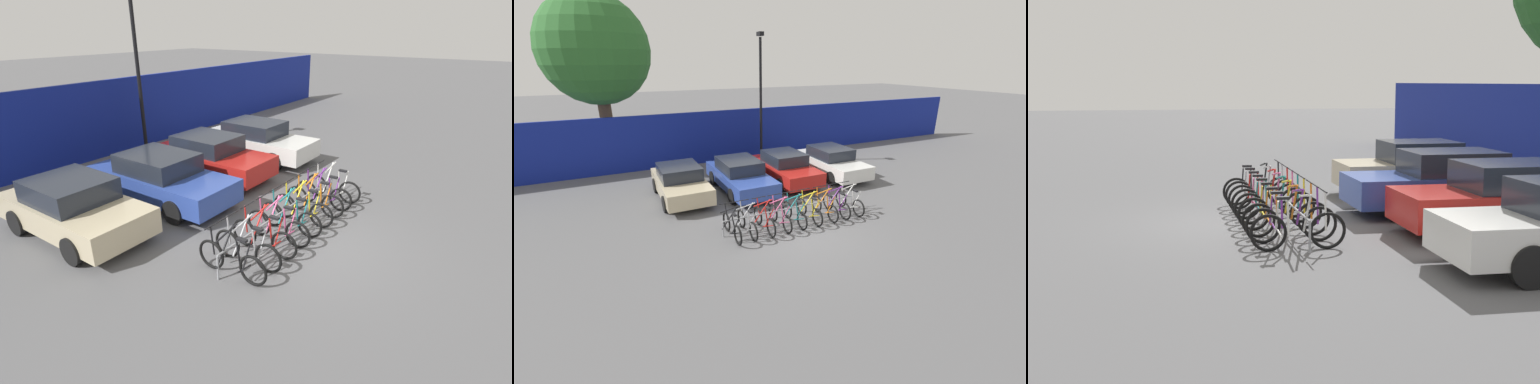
% 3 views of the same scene
% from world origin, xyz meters
% --- Properties ---
extents(ground_plane, '(120.00, 120.00, 0.00)m').
position_xyz_m(ground_plane, '(0.00, 0.00, 0.00)').
color(ground_plane, '#59595B').
extents(bike_rack, '(5.28, 0.04, 0.57)m').
position_xyz_m(bike_rack, '(0.25, 0.68, 0.50)').
color(bike_rack, gray).
rests_on(bike_rack, ground).
extents(bicycle_black, '(0.68, 1.71, 1.05)m').
position_xyz_m(bicycle_black, '(-2.12, 0.53, 0.38)').
color(bicycle_black, black).
rests_on(bicycle_black, ground).
extents(bicycle_silver, '(0.68, 1.71, 1.05)m').
position_xyz_m(bicycle_silver, '(-1.59, 0.53, 0.38)').
color(bicycle_silver, black).
rests_on(bicycle_silver, ground).
extents(bicycle_red, '(0.68, 1.71, 1.05)m').
position_xyz_m(bicycle_red, '(-0.96, 0.53, 0.38)').
color(bicycle_red, black).
rests_on(bicycle_red, ground).
extents(bicycle_pink, '(0.68, 1.71, 1.05)m').
position_xyz_m(bicycle_pink, '(-0.37, 0.53, 0.38)').
color(bicycle_pink, black).
rests_on(bicycle_pink, ground).
extents(bicycle_teal, '(0.68, 1.71, 1.05)m').
position_xyz_m(bicycle_teal, '(0.21, 0.53, 0.38)').
color(bicycle_teal, black).
rests_on(bicycle_teal, ground).
extents(bicycle_yellow, '(0.68, 1.71, 1.05)m').
position_xyz_m(bicycle_yellow, '(0.82, 0.53, 0.38)').
color(bicycle_yellow, black).
rests_on(bicycle_yellow, ground).
extents(bicycle_orange, '(0.68, 1.71, 1.05)m').
position_xyz_m(bicycle_orange, '(1.47, 0.53, 0.38)').
color(bicycle_orange, black).
rests_on(bicycle_orange, ground).
extents(bicycle_purple, '(0.68, 1.71, 1.05)m').
position_xyz_m(bicycle_purple, '(2.00, 0.53, 0.38)').
color(bicycle_purple, black).
rests_on(bicycle_purple, ground).
extents(bicycle_white, '(0.68, 1.71, 1.05)m').
position_xyz_m(bicycle_white, '(2.62, 0.53, 0.38)').
color(bicycle_white, black).
rests_on(bicycle_white, ground).
extents(car_beige, '(1.91, 3.96, 1.40)m').
position_xyz_m(car_beige, '(-2.82, 4.72, 0.69)').
color(car_beige, '#C1B28E').
rests_on(car_beige, ground).
extents(car_blue, '(1.91, 4.43, 1.40)m').
position_xyz_m(car_blue, '(-0.27, 4.49, 0.69)').
color(car_blue, '#2D479E').
rests_on(car_blue, ground).
extents(car_red, '(1.91, 4.20, 1.40)m').
position_xyz_m(car_red, '(2.07, 4.70, 0.69)').
color(car_red, red).
rests_on(car_red, ground).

